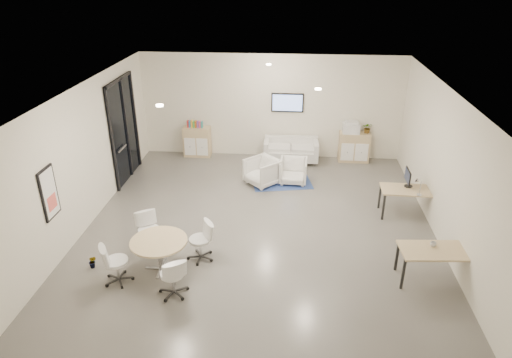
{
  "coord_description": "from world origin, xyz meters",
  "views": [
    {
      "loc": [
        0.71,
        -9.1,
        5.58
      ],
      "look_at": [
        -0.11,
        0.4,
        1.07
      ],
      "focal_mm": 32.0,
      "sensor_mm": 36.0,
      "label": 1
    }
  ],
  "objects_px": {
    "armchair_right": "(293,170)",
    "sideboard_right": "(354,147)",
    "loveseat": "(291,151)",
    "desk_rear": "(409,192)",
    "round_table": "(159,244)",
    "desk_front": "(436,253)",
    "armchair_left": "(262,170)",
    "sideboard_left": "(197,142)"
  },
  "relations": [
    {
      "from": "desk_rear",
      "to": "armchair_left",
      "type": "bearing_deg",
      "value": 159.81
    },
    {
      "from": "armchair_left",
      "to": "desk_front",
      "type": "height_order",
      "value": "armchair_left"
    },
    {
      "from": "sideboard_right",
      "to": "desk_front",
      "type": "bearing_deg",
      "value": -81.43
    },
    {
      "from": "desk_rear",
      "to": "desk_front",
      "type": "xyz_separation_m",
      "value": [
        -0.05,
        -2.59,
        0.01
      ]
    },
    {
      "from": "round_table",
      "to": "desk_front",
      "type": "bearing_deg",
      "value": 1.05
    },
    {
      "from": "armchair_right",
      "to": "sideboard_right",
      "type": "bearing_deg",
      "value": 45.93
    },
    {
      "from": "armchair_right",
      "to": "desk_rear",
      "type": "relative_size",
      "value": 0.56
    },
    {
      "from": "sideboard_right",
      "to": "desk_rear",
      "type": "xyz_separation_m",
      "value": [
        0.94,
        -3.32,
        0.16
      ]
    },
    {
      "from": "sideboard_right",
      "to": "armchair_right",
      "type": "bearing_deg",
      "value": -136.99
    },
    {
      "from": "sideboard_right",
      "to": "round_table",
      "type": "bearing_deg",
      "value": -126.4
    },
    {
      "from": "armchair_left",
      "to": "desk_front",
      "type": "relative_size",
      "value": 0.58
    },
    {
      "from": "desk_rear",
      "to": "armchair_right",
      "type": "bearing_deg",
      "value": 151.28
    },
    {
      "from": "sideboard_left",
      "to": "armchair_right",
      "type": "bearing_deg",
      "value": -29.39
    },
    {
      "from": "loveseat",
      "to": "round_table",
      "type": "xyz_separation_m",
      "value": [
        -2.49,
        -5.84,
        0.26
      ]
    },
    {
      "from": "armchair_left",
      "to": "armchair_right",
      "type": "distance_m",
      "value": 0.87
    },
    {
      "from": "loveseat",
      "to": "armchair_right",
      "type": "height_order",
      "value": "armchair_right"
    },
    {
      "from": "loveseat",
      "to": "armchair_left",
      "type": "relative_size",
      "value": 2.04
    },
    {
      "from": "desk_front",
      "to": "sideboard_left",
      "type": "bearing_deg",
      "value": 130.07
    },
    {
      "from": "sideboard_left",
      "to": "armchair_right",
      "type": "height_order",
      "value": "sideboard_left"
    },
    {
      "from": "loveseat",
      "to": "desk_rear",
      "type": "bearing_deg",
      "value": -48.69
    },
    {
      "from": "sideboard_right",
      "to": "armchair_right",
      "type": "distance_m",
      "value": 2.52
    },
    {
      "from": "armchair_right",
      "to": "desk_front",
      "type": "height_order",
      "value": "armchair_right"
    },
    {
      "from": "sideboard_right",
      "to": "loveseat",
      "type": "bearing_deg",
      "value": -174.99
    },
    {
      "from": "armchair_right",
      "to": "armchair_left",
      "type": "bearing_deg",
      "value": -165.27
    },
    {
      "from": "sideboard_left",
      "to": "armchair_right",
      "type": "xyz_separation_m",
      "value": [
        3.06,
        -1.73,
        -0.09
      ]
    },
    {
      "from": "round_table",
      "to": "loveseat",
      "type": "bearing_deg",
      "value": 66.87
    },
    {
      "from": "desk_rear",
      "to": "round_table",
      "type": "height_order",
      "value": "desk_rear"
    },
    {
      "from": "sideboard_left",
      "to": "sideboard_right",
      "type": "relative_size",
      "value": 1.02
    },
    {
      "from": "armchair_left",
      "to": "armchair_right",
      "type": "xyz_separation_m",
      "value": [
        0.85,
        0.18,
        -0.03
      ]
    },
    {
      "from": "loveseat",
      "to": "armchair_left",
      "type": "xyz_separation_m",
      "value": [
        -0.76,
        -1.73,
        0.07
      ]
    },
    {
      "from": "desk_rear",
      "to": "desk_front",
      "type": "height_order",
      "value": "desk_front"
    },
    {
      "from": "desk_front",
      "to": "round_table",
      "type": "height_order",
      "value": "desk_front"
    },
    {
      "from": "armchair_right",
      "to": "round_table",
      "type": "distance_m",
      "value": 5.01
    },
    {
      "from": "desk_front",
      "to": "round_table",
      "type": "distance_m",
      "value": 5.32
    },
    {
      "from": "desk_front",
      "to": "loveseat",
      "type": "bearing_deg",
      "value": 111.87
    },
    {
      "from": "sideboard_right",
      "to": "desk_rear",
      "type": "relative_size",
      "value": 0.69
    },
    {
      "from": "armchair_right",
      "to": "round_table",
      "type": "relative_size",
      "value": 0.68
    },
    {
      "from": "sideboard_right",
      "to": "round_table",
      "type": "distance_m",
      "value": 7.47
    },
    {
      "from": "armchair_left",
      "to": "round_table",
      "type": "height_order",
      "value": "armchair_left"
    },
    {
      "from": "desk_front",
      "to": "round_table",
      "type": "relative_size",
      "value": 1.26
    },
    {
      "from": "sideboard_right",
      "to": "armchair_right",
      "type": "relative_size",
      "value": 1.22
    },
    {
      "from": "loveseat",
      "to": "round_table",
      "type": "bearing_deg",
      "value": -114.23
    }
  ]
}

